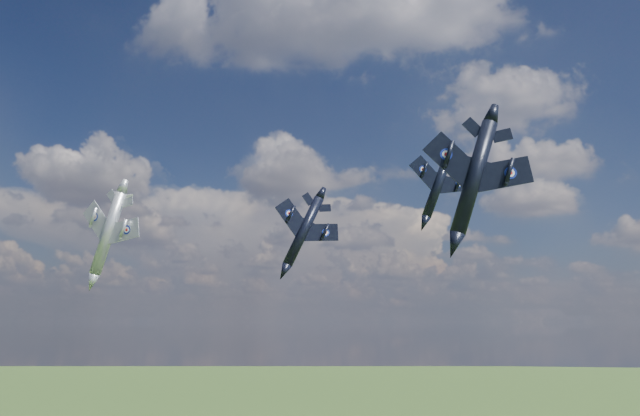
% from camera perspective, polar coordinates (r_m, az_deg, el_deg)
% --- Properties ---
extents(jet_lead_navy, '(13.75, 15.45, 6.30)m').
position_cam_1_polar(jet_lead_navy, '(75.94, -1.52, -2.12)').
color(jet_lead_navy, black).
extents(jet_right_navy, '(13.06, 16.72, 6.62)m').
position_cam_1_polar(jet_right_navy, '(61.81, 13.91, 2.76)').
color(jet_right_navy, black).
extents(jet_high_navy, '(12.89, 15.47, 6.14)m').
position_cam_1_polar(jet_high_navy, '(87.43, 10.74, 2.14)').
color(jet_high_navy, black).
extents(jet_left_silver, '(16.24, 18.98, 7.12)m').
position_cam_1_polar(jet_left_silver, '(90.37, -18.80, -2.18)').
color(jet_left_silver, '#9EA1A8').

